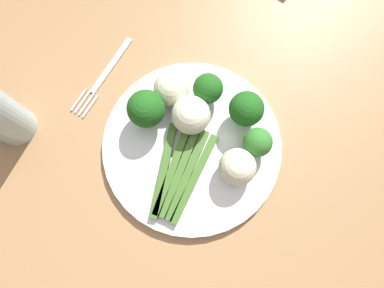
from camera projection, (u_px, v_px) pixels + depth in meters
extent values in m
cube|color=#B7A88E|center=(172.00, 200.00, 1.30)|extent=(6.00, 6.00, 0.02)
cube|color=#9E754C|center=(147.00, 166.00, 0.59)|extent=(1.38, 1.02, 0.04)
cylinder|color=brown|center=(257.00, 64.00, 1.17)|extent=(0.04, 0.04, 0.45)
cylinder|color=brown|center=(178.00, 11.00, 1.22)|extent=(0.04, 0.04, 0.45)
cylinder|color=white|center=(192.00, 146.00, 0.57)|extent=(0.29, 0.29, 0.01)
cube|color=#3D6626|center=(194.00, 178.00, 0.54)|extent=(0.02, 0.15, 0.01)
cube|color=#3D6626|center=(187.00, 175.00, 0.54)|extent=(0.01, 0.15, 0.01)
cube|color=#3D6626|center=(180.00, 172.00, 0.54)|extent=(0.02, 0.15, 0.01)
cube|color=#3D6626|center=(172.00, 169.00, 0.54)|extent=(0.02, 0.15, 0.01)
cube|color=#3D6626|center=(164.00, 169.00, 0.54)|extent=(0.04, 0.15, 0.01)
cylinder|color=#4C7F2B|center=(244.00, 115.00, 0.56)|extent=(0.02, 0.02, 0.02)
sphere|color=#1E5B1C|center=(246.00, 109.00, 0.53)|extent=(0.06, 0.06, 0.06)
cylinder|color=#4C7F2B|center=(149.00, 116.00, 0.56)|extent=(0.02, 0.02, 0.02)
sphere|color=#1E5B1C|center=(146.00, 109.00, 0.53)|extent=(0.06, 0.06, 0.06)
cylinder|color=#609E3D|center=(255.00, 146.00, 0.55)|extent=(0.02, 0.02, 0.02)
sphere|color=#337A2D|center=(258.00, 142.00, 0.53)|extent=(0.05, 0.05, 0.05)
cylinder|color=#4C7F2B|center=(207.00, 95.00, 0.57)|extent=(0.02, 0.02, 0.02)
sphere|color=#1E5B1C|center=(208.00, 88.00, 0.54)|extent=(0.05, 0.05, 0.05)
sphere|color=silver|center=(237.00, 167.00, 0.52)|extent=(0.06, 0.06, 0.06)
sphere|color=white|center=(191.00, 115.00, 0.54)|extent=(0.06, 0.06, 0.06)
sphere|color=beige|center=(171.00, 89.00, 0.55)|extent=(0.06, 0.06, 0.06)
cube|color=silver|center=(111.00, 65.00, 0.61)|extent=(0.03, 0.12, 0.00)
cube|color=silver|center=(79.00, 100.00, 0.59)|extent=(0.01, 0.05, 0.00)
cube|color=silver|center=(83.00, 102.00, 0.59)|extent=(0.01, 0.05, 0.00)
cube|color=silver|center=(87.00, 104.00, 0.59)|extent=(0.01, 0.05, 0.00)
cube|color=silver|center=(90.00, 107.00, 0.59)|extent=(0.01, 0.05, 0.00)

